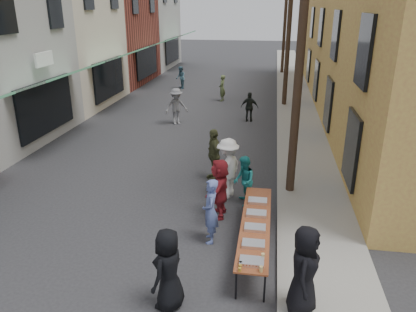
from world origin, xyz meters
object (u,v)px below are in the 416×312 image
(utility_pole_near, at_px, (301,50))
(serving_table, at_px, (255,224))
(catering_tray_sausage, at_px, (252,262))
(guest_front_a, at_px, (168,270))
(utility_pole_mid, at_px, (289,27))
(server, at_px, (304,270))
(utility_pole_far, at_px, (285,19))
(guest_front_c, at_px, (244,181))

(utility_pole_near, relative_size, serving_table, 2.25)
(catering_tray_sausage, distance_m, guest_front_a, 1.72)
(serving_table, relative_size, catering_tray_sausage, 8.00)
(utility_pole_near, xyz_separation_m, catering_tray_sausage, (-0.96, -5.09, -3.71))
(utility_pole_near, height_order, utility_pole_mid, same)
(catering_tray_sausage, xyz_separation_m, server, (1.01, -0.45, 0.23))
(utility_pole_mid, distance_m, guest_front_a, 18.27)
(serving_table, height_order, catering_tray_sausage, catering_tray_sausage)
(utility_pole_near, distance_m, guest_front_a, 7.24)
(utility_pole_mid, distance_m, serving_table, 15.93)
(utility_pole_far, xyz_separation_m, server, (0.05, -29.54, -3.48))
(utility_pole_mid, distance_m, utility_pole_far, 12.00)
(serving_table, distance_m, server, 2.35)
(utility_pole_near, xyz_separation_m, utility_pole_mid, (0.00, 12.00, 0.00))
(catering_tray_sausage, height_order, server, server)
(guest_front_c, bearing_deg, utility_pole_near, 112.25)
(utility_pole_near, height_order, guest_front_a, utility_pole_near)
(catering_tray_sausage, bearing_deg, utility_pole_near, 79.35)
(utility_pole_mid, bearing_deg, guest_front_c, -96.24)
(catering_tray_sausage, relative_size, guest_front_a, 0.29)
(utility_pole_far, xyz_separation_m, guest_front_a, (-2.55, -29.73, -3.63))
(utility_pole_far, xyz_separation_m, catering_tray_sausage, (-0.96, -29.09, -3.71))
(guest_front_c, bearing_deg, catering_tray_sausage, -7.25)
(utility_pole_mid, height_order, serving_table, utility_pole_mid)
(server, bearing_deg, utility_pole_mid, 11.14)
(guest_front_c, bearing_deg, serving_table, -2.79)
(utility_pole_mid, relative_size, guest_front_c, 5.88)
(guest_front_a, relative_size, server, 0.95)
(guest_front_c, bearing_deg, guest_front_a, -27.32)
(utility_pole_near, xyz_separation_m, serving_table, (-0.96, -3.44, -3.79))
(catering_tray_sausage, bearing_deg, server, -23.91)
(utility_pole_mid, xyz_separation_m, catering_tray_sausage, (-0.96, -17.09, -3.71))
(utility_pole_near, xyz_separation_m, guest_front_c, (-1.43, -1.04, -3.73))
(serving_table, bearing_deg, guest_front_c, 101.06)
(serving_table, height_order, guest_front_a, guest_front_a)
(utility_pole_near, height_order, guest_front_c, utility_pole_near)
(guest_front_a, bearing_deg, utility_pole_near, 175.05)
(utility_pole_far, relative_size, guest_front_a, 5.17)
(catering_tray_sausage, relative_size, guest_front_c, 0.33)
(catering_tray_sausage, bearing_deg, utility_pole_far, 88.11)
(utility_pole_far, height_order, guest_front_a, utility_pole_far)
(utility_pole_near, height_order, server, utility_pole_near)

